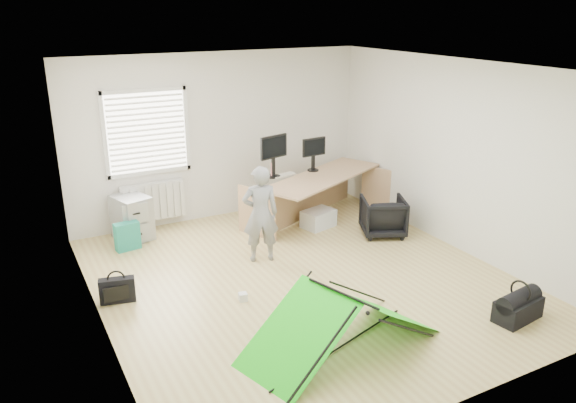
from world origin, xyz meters
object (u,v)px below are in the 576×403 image
filing_cabinet (132,217)px  office_chair (383,216)px  monitor_left (273,162)px  person (260,214)px  thermos (273,170)px  desk (322,200)px  kite (342,321)px  storage_crate (318,219)px  monitor_right (313,159)px  duffel_bag (518,309)px  laptop_bag (117,290)px

filing_cabinet → office_chair: filing_cabinet is taller
monitor_left → person: (-0.76, -1.11, -0.37)m
filing_cabinet → monitor_left: 2.32m
thermos → person: person is taller
desk → thermos: (-0.72, 0.34, 0.52)m
kite → storage_crate: 3.39m
desk → monitor_left: size_ratio=4.60×
filing_cabinet → person: 2.16m
monitor_right → person: person is taller
desk → duffel_bag: bearing=-108.4°
desk → storage_crate: desk is taller
kite → monitor_right: bearing=46.8°
desk → duffel_bag: desk is taller
office_chair → laptop_bag: office_chair is taller
monitor_right → desk: bearing=-96.0°
office_chair → kite: size_ratio=0.32×
desk → office_chair: desk is taller
thermos → office_chair: bearing=-42.4°
desk → laptop_bag: bearing=172.1°
duffel_bag → laptop_bag: bearing=139.2°
kite → desk: bearing=44.6°
thermos → storage_crate: 1.08m
thermos → laptop_bag: 3.21m
monitor_right → monitor_left: bearing=176.6°
thermos → monitor_right: bearing=-1.1°
person → duffel_bag: bearing=140.1°
laptop_bag → person: bearing=20.9°
monitor_left → storage_crate: monitor_left is taller
monitor_right → office_chair: bearing=-68.3°
thermos → duffel_bag: thermos is taller
duffel_bag → kite: bearing=159.6°
storage_crate → laptop_bag: bearing=-164.3°
monitor_right → duffel_bag: bearing=-88.5°
monitor_left → filing_cabinet: bearing=151.9°
monitor_left → duffel_bag: (1.12, -3.91, -0.93)m
monitor_right → office_chair: (0.57, -1.18, -0.71)m
thermos → filing_cabinet: bearing=167.5°
filing_cabinet → duffel_bag: filing_cabinet is taller
monitor_right → kite: monitor_right is taller
duffel_bag → filing_cabinet: bearing=118.7°
office_chair → person: size_ratio=0.48×
laptop_bag → monitor_right: bearing=34.9°
desk → laptop_bag: (-3.51, -1.06, -0.25)m
desk → thermos: thermos is taller
storage_crate → person: bearing=-153.2°
monitor_right → storage_crate: (-0.15, -0.44, -0.87)m
monitor_left → thermos: bearing=76.5°
desk → kite: 3.55m
filing_cabinet → laptop_bag: bearing=-126.1°
monitor_left → monitor_right: bearing=-14.3°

